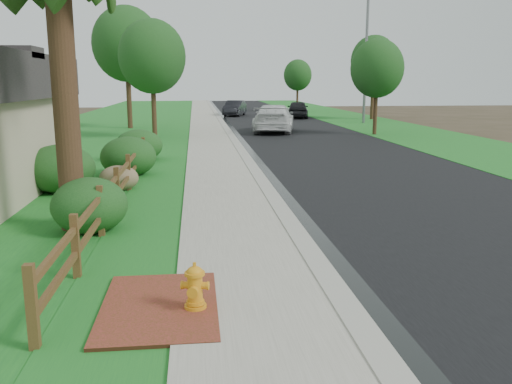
{
  "coord_description": "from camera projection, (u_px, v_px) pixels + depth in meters",
  "views": [
    {
      "loc": [
        -1.65,
        -8.19,
        3.17
      ],
      "look_at": [
        -0.32,
        3.68,
        0.71
      ],
      "focal_mm": 38.0,
      "sensor_mm": 36.0,
      "label": 1
    }
  ],
  "objects": [
    {
      "name": "dark_car_far",
      "position": [
        235.0,
        108.0,
        49.58
      ],
      "size": [
        2.54,
        4.45,
        1.39
      ],
      "primitive_type": "imported",
      "rotation": [
        0.0,
        0.0,
        -0.27
      ],
      "color": "black",
      "rests_on": "road"
    },
    {
      "name": "dark_car_mid",
      "position": [
        298.0,
        109.0,
        46.72
      ],
      "size": [
        2.52,
        4.61,
        1.49
      ],
      "primitive_type": "imported",
      "rotation": [
        0.0,
        0.0,
        2.96
      ],
      "color": "black",
      "rests_on": "road"
    },
    {
      "name": "shrub_b",
      "position": [
        60.0,
        169.0,
        15.52
      ],
      "size": [
        2.5,
        2.5,
        1.39
      ],
      "primitive_type": "ellipsoid",
      "rotation": [
        0.0,
        0.0,
        -0.3
      ],
      "color": "#194318",
      "rests_on": "ground"
    },
    {
      "name": "white_suv",
      "position": [
        274.0,
        118.0,
        33.93
      ],
      "size": [
        3.5,
        6.22,
        1.7
      ],
      "primitive_type": "imported",
      "rotation": [
        0.0,
        0.0,
        2.94
      ],
      "color": "silver",
      "rests_on": "road"
    },
    {
      "name": "shrub_d",
      "position": [
        139.0,
        146.0,
        21.59
      ],
      "size": [
        2.2,
        2.2,
        1.28
      ],
      "primitive_type": "ellipsoid",
      "rotation": [
        0.0,
        0.0,
        -0.19
      ],
      "color": "#194318",
      "rests_on": "ground"
    },
    {
      "name": "wet_gutter",
      "position": [
        225.0,
        121.0,
        42.94
      ],
      "size": [
        0.5,
        90.0,
        0.0
      ],
      "primitive_type": "cube",
      "color": "black",
      "rests_on": "road"
    },
    {
      "name": "lawn_near",
      "position": [
        113.0,
        122.0,
        41.99
      ],
      "size": [
        9.0,
        90.0,
        0.04
      ],
      "primitive_type": "cube",
      "color": "#1C6322",
      "rests_on": "ground"
    },
    {
      "name": "tree_near_left",
      "position": [
        152.0,
        57.0,
        29.45
      ],
      "size": [
        3.66,
        3.66,
        6.49
      ],
      "color": "#352415",
      "rests_on": "ground"
    },
    {
      "name": "shrub_a",
      "position": [
        90.0,
        205.0,
        11.41
      ],
      "size": [
        1.76,
        1.76,
        1.19
      ],
      "primitive_type": "ellipsoid",
      "rotation": [
        0.0,
        0.0,
        -0.11
      ],
      "color": "#194318",
      "rests_on": "ground"
    },
    {
      "name": "ground",
      "position": [
        301.0,
        280.0,
        8.8
      ],
      "size": [
        120.0,
        120.0,
        0.0
      ],
      "primitive_type": "plane",
      "color": "#332D1B"
    },
    {
      "name": "boulder",
      "position": [
        119.0,
        178.0,
        15.8
      ],
      "size": [
        1.3,
        1.08,
        0.76
      ],
      "primitive_type": "ellipsoid",
      "rotation": [
        0.0,
        0.0,
        0.21
      ],
      "color": "olive",
      "rests_on": "ground"
    },
    {
      "name": "tree_mid_right",
      "position": [
        374.0,
        61.0,
        44.18
      ],
      "size": [
        3.77,
        3.77,
        6.84
      ],
      "color": "#352415",
      "rests_on": "ground"
    },
    {
      "name": "streetlight",
      "position": [
        364.0,
        46.0,
        40.05
      ],
      "size": [
        2.22,
        1.08,
        10.08
      ],
      "color": "slate",
      "rests_on": "ground"
    },
    {
      "name": "sidewalk",
      "position": [
        205.0,
        121.0,
        42.75
      ],
      "size": [
        2.2,
        90.0,
        0.1
      ],
      "primitive_type": "cube",
      "color": "gray",
      "rests_on": "ground"
    },
    {
      "name": "curb",
      "position": [
        221.0,
        121.0,
        42.89
      ],
      "size": [
        0.4,
        90.0,
        0.12
      ],
      "primitive_type": "cube",
      "color": "#9C9B8E",
      "rests_on": "ground"
    },
    {
      "name": "grass_strip",
      "position": [
        180.0,
        121.0,
        42.55
      ],
      "size": [
        1.6,
        90.0,
        0.06
      ],
      "primitive_type": "cube",
      "color": "#1C6322",
      "rests_on": "ground"
    },
    {
      "name": "shrub_c",
      "position": [
        128.0,
        157.0,
        18.17
      ],
      "size": [
        2.47,
        2.47,
        1.35
      ],
      "primitive_type": "ellipsoid",
      "rotation": [
        0.0,
        0.0,
        0.43
      ],
      "color": "#194318",
      "rests_on": "ground"
    },
    {
      "name": "road",
      "position": [
        273.0,
        121.0,
        43.36
      ],
      "size": [
        8.0,
        90.0,
        0.02
      ],
      "primitive_type": "cube",
      "color": "black",
      "rests_on": "ground"
    },
    {
      "name": "brick_patch",
      "position": [
        160.0,
        308.0,
        7.57
      ],
      "size": [
        1.6,
        2.4,
        0.11
      ],
      "primitive_type": "cube",
      "color": "brown",
      "rests_on": "ground"
    },
    {
      "name": "tree_near_right",
      "position": [
        377.0,
        69.0,
        31.58
      ],
      "size": [
        3.11,
        3.11,
        5.6
      ],
      "color": "#352415",
      "rests_on": "ground"
    },
    {
      "name": "tree_mid_left",
      "position": [
        127.0,
        44.0,
        35.46
      ],
      "size": [
        4.47,
        4.47,
        8.0
      ],
      "color": "#352415",
      "rests_on": "ground"
    },
    {
      "name": "ranch_fence",
      "position": [
        123.0,
        178.0,
        14.51
      ],
      "size": [
        0.12,
        16.92,
        1.1
      ],
      "color": "#493118",
      "rests_on": "ground"
    },
    {
      "name": "fire_hydrant",
      "position": [
        195.0,
        287.0,
        7.39
      ],
      "size": [
        0.43,
        0.35,
        0.66
      ],
      "color": "orange",
      "rests_on": "sidewalk"
    },
    {
      "name": "verge_far",
      "position": [
        357.0,
        120.0,
        44.12
      ],
      "size": [
        6.0,
        90.0,
        0.04
      ],
      "primitive_type": "cube",
      "color": "#1C6322",
      "rests_on": "ground"
    },
    {
      "name": "tree_far_right",
      "position": [
        298.0,
        75.0,
        55.86
      ],
      "size": [
        2.9,
        2.9,
        5.34
      ],
      "color": "#352415",
      "rests_on": "ground"
    }
  ]
}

